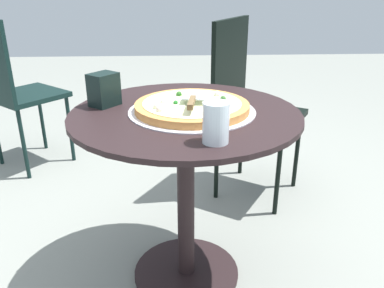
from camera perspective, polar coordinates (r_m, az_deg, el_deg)
ground_plane at (r=1.73m, az=-0.82°, el=-18.15°), size 10.00×10.00×0.00m
patio_table at (r=1.44m, az=-0.93°, el=-2.56°), size 0.81×0.81×0.71m
pizza_on_tray at (r=1.37m, az=-0.01°, el=5.32°), size 0.44×0.44×0.05m
pizza_server at (r=1.32m, az=0.14°, el=6.50°), size 0.21×0.09×0.02m
drinking_cup at (r=1.09m, az=3.45°, el=3.08°), size 0.08×0.08×0.12m
napkin_dispenser at (r=1.46m, az=-12.61°, el=7.68°), size 0.12×0.12×0.12m
patio_chair_near at (r=2.63m, az=-24.44°, el=7.80°), size 0.55×0.55×0.94m
patio_chair_far at (r=2.14m, az=7.97°, el=6.62°), size 0.55×0.55×0.95m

